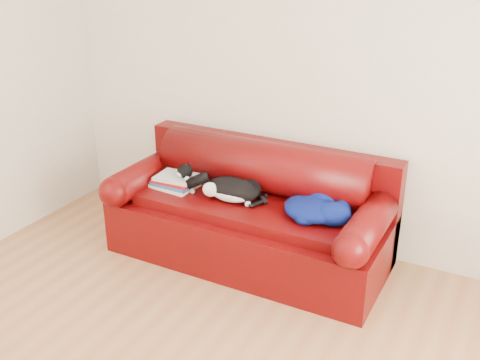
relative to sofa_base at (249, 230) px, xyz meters
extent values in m
cube|color=beige|center=(0.30, 0.51, 1.06)|extent=(4.50, 0.02, 2.60)
cube|color=#3C0204|center=(0.00, 0.01, -0.03)|extent=(2.10, 0.90, 0.42)
cube|color=#3C0204|center=(0.00, -0.04, 0.21)|extent=(1.66, 0.62, 0.10)
cylinder|color=black|center=(-0.93, -0.32, -0.21)|extent=(0.06, 0.06, 0.05)
cylinder|color=black|center=(0.93, -0.32, -0.21)|extent=(0.06, 0.06, 0.05)
cylinder|color=black|center=(-0.93, 0.34, -0.21)|extent=(0.06, 0.06, 0.05)
cylinder|color=black|center=(0.93, 0.34, -0.21)|extent=(0.06, 0.06, 0.05)
cube|color=#3C0204|center=(0.00, 0.37, 0.19)|extent=(2.10, 0.18, 0.85)
cylinder|color=#3C0204|center=(0.00, 0.26, 0.44)|extent=(1.70, 0.40, 0.40)
cylinder|color=#3C0204|center=(-0.93, 0.01, 0.30)|extent=(0.24, 0.88, 0.24)
sphere|color=#3C0204|center=(-0.93, -0.43, 0.30)|extent=(0.24, 0.24, 0.24)
cylinder|color=#3C0204|center=(0.93, 0.01, 0.30)|extent=(0.24, 0.88, 0.24)
sphere|color=#3C0204|center=(0.93, -0.43, 0.30)|extent=(0.24, 0.24, 0.24)
cube|color=beige|center=(-0.62, -0.06, 0.28)|extent=(0.35, 0.28, 0.02)
cube|color=white|center=(-0.62, -0.06, 0.28)|extent=(0.34, 0.27, 0.02)
cube|color=#1D5A9F|center=(-0.62, -0.06, 0.30)|extent=(0.33, 0.26, 0.02)
cube|color=white|center=(-0.62, -0.06, 0.30)|extent=(0.32, 0.25, 0.02)
cube|color=#9F1213|center=(-0.62, -0.06, 0.33)|extent=(0.32, 0.25, 0.02)
cube|color=white|center=(-0.62, -0.06, 0.33)|extent=(0.31, 0.24, 0.02)
cube|color=silver|center=(-0.62, -0.06, 0.35)|extent=(0.32, 0.26, 0.02)
cube|color=white|center=(-0.62, -0.06, 0.35)|extent=(0.31, 0.24, 0.02)
ellipsoid|color=black|center=(-0.11, -0.06, 0.35)|extent=(0.48, 0.38, 0.17)
ellipsoid|color=silver|center=(-0.10, -0.11, 0.32)|extent=(0.32, 0.24, 0.11)
ellipsoid|color=silver|center=(-0.25, -0.15, 0.35)|extent=(0.15, 0.15, 0.11)
ellipsoid|color=black|center=(0.01, 0.00, 0.34)|extent=(0.23, 0.23, 0.15)
ellipsoid|color=black|center=(-0.36, -0.17, 0.40)|extent=(0.16, 0.15, 0.11)
ellipsoid|color=silver|center=(-0.38, -0.20, 0.39)|extent=(0.08, 0.07, 0.04)
sphere|color=#BF7272|center=(-0.39, -0.21, 0.39)|extent=(0.01, 0.01, 0.01)
cone|color=black|center=(-0.34, -0.19, 0.46)|extent=(0.06, 0.06, 0.05)
cone|color=black|center=(-0.36, -0.14, 0.46)|extent=(0.06, 0.06, 0.05)
cylinder|color=black|center=(0.10, 0.01, 0.29)|extent=(0.13, 0.12, 0.04)
sphere|color=silver|center=(-0.27, -0.18, 0.28)|extent=(0.04, 0.04, 0.04)
sphere|color=silver|center=(0.04, -0.10, 0.28)|extent=(0.04, 0.04, 0.04)
ellipsoid|color=#070248|center=(0.54, -0.04, 0.33)|extent=(0.47, 0.44, 0.13)
ellipsoid|color=#070248|center=(0.69, -0.07, 0.34)|extent=(0.29, 0.26, 0.15)
ellipsoid|color=#070248|center=(0.42, 0.01, 0.31)|extent=(0.29, 0.33, 0.10)
ellipsoid|color=#070248|center=(0.55, 0.08, 0.34)|extent=(0.24, 0.20, 0.15)
ellipsoid|color=#070248|center=(0.51, -0.15, 0.31)|extent=(0.19, 0.20, 0.10)
ellipsoid|color=white|center=(0.62, -0.10, 0.35)|extent=(0.19, 0.09, 0.04)
camera|label=1|loc=(1.74, -3.41, 2.08)|focal=42.00mm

